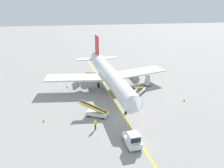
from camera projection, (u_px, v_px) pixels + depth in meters
ground_plane at (121, 117)px, 37.23m from camera, size 300.00×300.00×0.00m
taxi_line_yellow at (116, 104)px, 41.81m from camera, size 7.99×79.66×0.01m
airliner at (109, 75)px, 48.11m from camera, size 28.48×35.34×10.10m
pushback_tug at (133, 139)px, 29.70m from camera, size 2.17×3.74×2.20m
baggage_tug_near_wing at (147, 81)px, 51.40m from camera, size 2.08×2.71×2.10m
belt_loader_forward_hold at (96, 112)px, 37.29m from camera, size 5.04×3.33×2.59m
belt_loader_aft_hold at (139, 90)px, 46.35m from camera, size 4.23×4.59×2.59m
ground_crew_marshaller at (127, 96)px, 43.26m from camera, size 0.36×0.24×1.70m
ground_crew_wing_walker at (95, 124)px, 33.43m from camera, size 0.36×0.24×1.70m
safety_cone_nose_left at (101, 98)px, 44.21m from camera, size 0.36×0.36×0.44m
safety_cone_nose_right at (44, 120)px, 35.84m from camera, size 0.36×0.36×0.44m
safety_cone_wingtip_left at (184, 100)px, 43.10m from camera, size 0.36×0.36×0.44m
safety_cone_wingtip_right at (67, 87)px, 49.92m from camera, size 0.36×0.36×0.44m
safety_cone_tail_area at (148, 80)px, 54.30m from camera, size 0.36×0.36×0.44m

